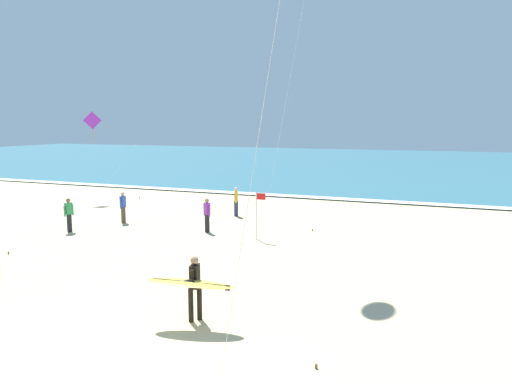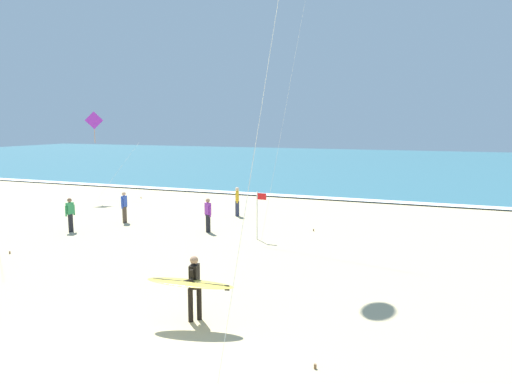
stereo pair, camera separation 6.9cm
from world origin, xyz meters
TOP-DOWN VIEW (x-y plane):
  - ocean_water at (0.00, 53.93)m, footprint 160.00×60.00m
  - shoreline_foam at (0.00, 24.23)m, footprint 160.00×1.07m
  - surfer_trailing at (0.12, 3.61)m, footprint 2.27×1.14m
  - kite_diamond_violet_near at (-15.07, 18.38)m, footprint 2.71×2.03m
  - bystander_purple_top at (-4.16, 12.77)m, footprint 0.44×0.32m
  - bystander_blue_top at (-9.06, 13.09)m, footprint 0.22×0.50m
  - bystander_yellow_top at (-4.43, 16.76)m, footprint 0.29×0.47m
  - bystander_green_top at (-10.14, 10.50)m, footprint 0.25×0.49m
  - lifeguard_flag at (-1.50, 12.35)m, footprint 0.44×0.05m

SIDE VIEW (x-z plane):
  - ocean_water at x=0.00m, z-range 0.00..0.08m
  - shoreline_foam at x=0.00m, z-range 0.08..0.09m
  - bystander_purple_top at x=-4.16m, z-range 0.02..1.61m
  - bystander_blue_top at x=-9.06m, z-range 0.02..1.61m
  - bystander_yellow_top at x=-4.43m, z-range 0.02..1.61m
  - bystander_green_top at x=-10.14m, z-range 0.02..1.61m
  - surfer_trailing at x=0.12m, z-range 0.20..1.90m
  - lifeguard_flag at x=-1.50m, z-range 0.22..2.32m
  - kite_diamond_violet_near at x=-15.07m, z-range 2.13..7.88m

